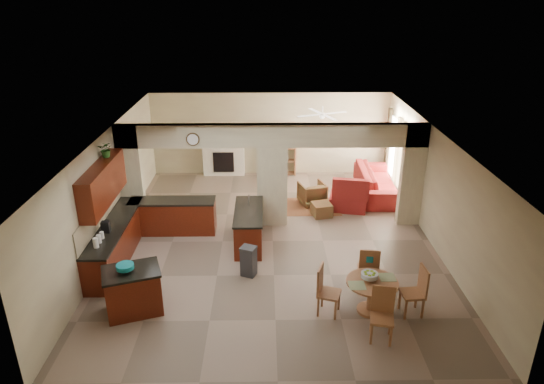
{
  "coord_description": "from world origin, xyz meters",
  "views": [
    {
      "loc": [
        -0.19,
        -10.91,
        5.93
      ],
      "look_at": [
        -0.02,
        0.3,
        1.23
      ],
      "focal_mm": 32.0,
      "sensor_mm": 36.0,
      "label": 1
    }
  ],
  "objects_px": {
    "dining_table": "(371,291)",
    "sofa": "(377,182)",
    "armchair": "(312,193)",
    "kitchen_island": "(133,291)"
  },
  "relations": [
    {
      "from": "kitchen_island",
      "to": "sofa",
      "type": "xyz_separation_m",
      "value": [
        6.09,
        5.92,
        -0.07
      ]
    },
    {
      "from": "kitchen_island",
      "to": "armchair",
      "type": "bearing_deg",
      "value": 33.86
    },
    {
      "from": "dining_table",
      "to": "armchair",
      "type": "relative_size",
      "value": 1.39
    },
    {
      "from": "sofa",
      "to": "armchair",
      "type": "height_order",
      "value": "sofa"
    },
    {
      "from": "dining_table",
      "to": "sofa",
      "type": "bearing_deg",
      "value": 76.75
    },
    {
      "from": "armchair",
      "to": "sofa",
      "type": "bearing_deg",
      "value": -177.55
    },
    {
      "from": "dining_table",
      "to": "armchair",
      "type": "distance_m",
      "value": 5.31
    },
    {
      "from": "dining_table",
      "to": "sofa",
      "type": "relative_size",
      "value": 0.37
    },
    {
      "from": "kitchen_island",
      "to": "dining_table",
      "type": "height_order",
      "value": "kitchen_island"
    },
    {
      "from": "kitchen_island",
      "to": "armchair",
      "type": "xyz_separation_m",
      "value": [
        4.0,
        5.18,
        -0.14
      ]
    }
  ]
}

